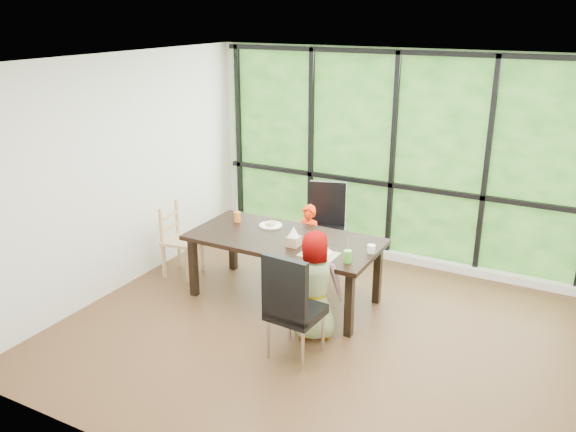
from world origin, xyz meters
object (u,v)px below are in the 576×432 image
(tissue_box, at_px, (294,241))
(child_toddler, at_px, (308,243))
(green_cup, at_px, (348,256))
(plate_far, at_px, (271,225))
(dining_table, at_px, (284,268))
(chair_window_leather, at_px, (326,227))
(chair_interior_leather, at_px, (296,305))
(chair_end_beech, at_px, (182,241))
(white_mug, at_px, (371,249))
(child_older, at_px, (313,285))
(plate_near, at_px, (321,252))
(orange_cup, at_px, (237,217))

(tissue_box, bearing_deg, child_toddler, 104.70)
(green_cup, xyz_separation_m, tissue_box, (-0.67, 0.12, -0.01))
(plate_far, bearing_deg, child_toddler, 49.92)
(dining_table, distance_m, chair_window_leather, 1.05)
(child_toddler, bearing_deg, tissue_box, -65.86)
(child_toddler, distance_m, green_cup, 1.31)
(chair_interior_leather, height_order, tissue_box, chair_interior_leather)
(chair_end_beech, bearing_deg, plate_far, -83.60)
(chair_interior_leather, distance_m, child_toddler, 1.72)
(dining_table, distance_m, white_mug, 1.08)
(dining_table, height_order, tissue_box, tissue_box)
(chair_window_leather, height_order, white_mug, chair_window_leather)
(chair_window_leather, distance_m, chair_end_beech, 1.79)
(child_older, bearing_deg, dining_table, -67.04)
(child_older, distance_m, tissue_box, 0.63)
(chair_interior_leather, relative_size, tissue_box, 8.48)
(chair_window_leather, distance_m, child_toddler, 0.43)
(child_toddler, distance_m, tissue_box, 0.88)
(white_mug, height_order, tissue_box, tissue_box)
(chair_window_leather, distance_m, child_older, 1.71)
(tissue_box, bearing_deg, green_cup, -10.47)
(plate_near, xyz_separation_m, orange_cup, (-1.28, 0.39, 0.05))
(orange_cup, bearing_deg, child_toddler, 29.99)
(dining_table, distance_m, plate_near, 0.69)
(plate_far, bearing_deg, dining_table, -38.13)
(chair_end_beech, bearing_deg, green_cup, -103.63)
(child_toddler, distance_m, child_older, 1.34)
(chair_interior_leather, xyz_separation_m, plate_near, (-0.11, 0.78, 0.22))
(dining_table, distance_m, orange_cup, 0.87)
(tissue_box, bearing_deg, orange_cup, 159.07)
(child_toddler, relative_size, tissue_box, 7.40)
(tissue_box, bearing_deg, chair_end_beech, 174.40)
(chair_window_leather, distance_m, plate_far, 0.89)
(chair_window_leather, xyz_separation_m, plate_far, (-0.35, -0.79, 0.22))
(chair_end_beech, xyz_separation_m, green_cup, (2.30, -0.28, 0.36))
(child_toddler, height_order, white_mug, child_toddler)
(chair_end_beech, xyz_separation_m, tissue_box, (1.62, -0.16, 0.35))
(dining_table, bearing_deg, chair_end_beech, -179.51)
(green_cup, distance_m, white_mug, 0.36)
(plate_far, height_order, tissue_box, tissue_box)
(chair_end_beech, bearing_deg, plate_near, -102.01)
(green_cup, bearing_deg, chair_interior_leather, -108.33)
(child_toddler, distance_m, white_mug, 1.19)
(plate_far, bearing_deg, white_mug, -8.59)
(orange_cup, xyz_separation_m, tissue_box, (0.94, -0.36, -0.01))
(plate_far, relative_size, tissue_box, 2.11)
(dining_table, bearing_deg, white_mug, 2.61)
(chair_end_beech, xyz_separation_m, plate_far, (1.11, 0.26, 0.31))
(chair_interior_leather, relative_size, green_cup, 8.59)
(chair_interior_leather, xyz_separation_m, plate_far, (-0.96, 1.22, 0.22))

